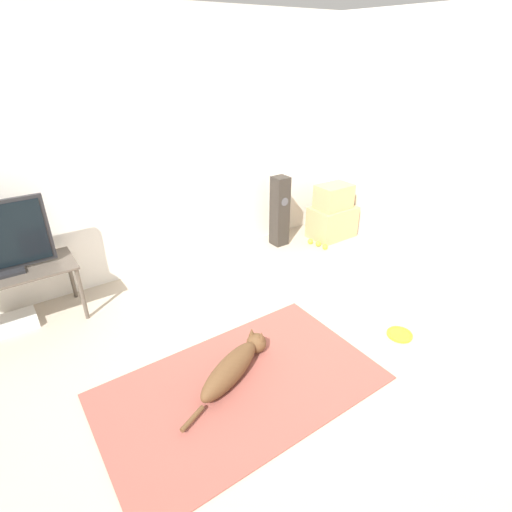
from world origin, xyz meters
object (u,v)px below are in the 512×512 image
Objects in this scene: cardboard_box_lower at (332,222)px; tennis_ball_by_boxes at (310,241)px; cardboard_box_upper at (334,197)px; dog at (234,366)px; tv_stand at (7,280)px; tennis_ball_near_speaker at (318,244)px; game_console at (17,322)px; floor_speaker at (280,211)px; tennis_ball_loose_on_carpet at (325,247)px; frisbee at (400,334)px.

tennis_ball_by_boxes is (-0.38, -0.02, -0.16)m from cardboard_box_lower.
dog is at bearing -149.10° from cardboard_box_upper.
cardboard_box_lower is 0.35m from cardboard_box_upper.
tennis_ball_near_speaker is at bearing -5.61° from tv_stand.
game_console is (-3.60, 0.21, -0.16)m from cardboard_box_lower.
cardboard_box_upper is at bearing -17.97° from floor_speaker.
tennis_ball_by_boxes is (-0.36, -0.02, -0.51)m from cardboard_box_upper.
cardboard_box_lower is at bearing 20.49° from tennis_ball_near_speaker.
cardboard_box_upper reaches higher than game_console.
cardboard_box_lower is 0.53× the size of tv_stand.
tennis_ball_loose_on_carpet is at bearing -51.71° from floor_speaker.
dog is at bearing -147.64° from tennis_ball_near_speaker.
floor_speaker is at bearing 162.03° from cardboard_box_upper.
cardboard_box_upper reaches higher than cardboard_box_lower.
cardboard_box_upper is at bearing 20.69° from tennis_ball_near_speaker.
dog is 1.47m from frisbee.
cardboard_box_upper reaches higher than tennis_ball_near_speaker.
tennis_ball_near_speaker is at bearing -71.89° from tennis_ball_by_boxes.
cardboard_box_upper is at bearing -3.14° from tv_stand.
cardboard_box_upper is 0.41× the size of tv_stand.
tennis_ball_by_boxes is 0.11m from tennis_ball_near_speaker.
tv_stand is 3.29m from tennis_ball_loose_on_carpet.
frisbee is 0.49× the size of cardboard_box_upper.
cardboard_box_lower is at bearing 62.18° from frisbee.
tv_stand is (-3.57, 0.19, 0.27)m from cardboard_box_lower.
tennis_ball_loose_on_carpet is (2.03, 1.17, -0.08)m from dog.
game_console is (-3.27, 0.45, 0.00)m from tennis_ball_loose_on_carpet.
tennis_ball_by_boxes is at bearing -4.19° from game_console.
floor_speaker is at bearing 135.66° from tennis_ball_near_speaker.
cardboard_box_upper is 0.62m from tennis_ball_by_boxes.
tennis_ball_by_boxes is at bearing -177.35° from cardboard_box_upper.
cardboard_box_lower reaches higher than game_console.
cardboard_box_upper is 6.56× the size of tennis_ball_near_speaker.
tv_stand reaches higher than cardboard_box_lower.
frisbee is 3.24× the size of tennis_ball_near_speaker.
cardboard_box_lower is 8.54× the size of tennis_ball_by_boxes.
cardboard_box_upper reaches higher than frisbee.
frisbee is 3.33m from game_console.
tennis_ball_near_speaker is (3.23, -0.32, -0.44)m from tv_stand.
tennis_ball_loose_on_carpet is at bearing -7.92° from game_console.
dog is 0.87× the size of tv_stand.
floor_speaker is at bearing 128.29° from tennis_ball_loose_on_carpet.
game_console is at bearing 172.08° from tennis_ball_loose_on_carpet.
floor_speaker reaches higher than cardboard_box_lower.
cardboard_box_lower is 8.54× the size of tennis_ball_loose_on_carpet.
frisbee is 3.24× the size of tennis_ball_by_boxes.
dog is at bearing -135.90° from floor_speaker.
cardboard_box_lower is 1.76× the size of game_console.
tennis_ball_by_boxes is (0.31, -0.23, -0.39)m from floor_speaker.
floor_speaker is 12.91× the size of tennis_ball_by_boxes.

